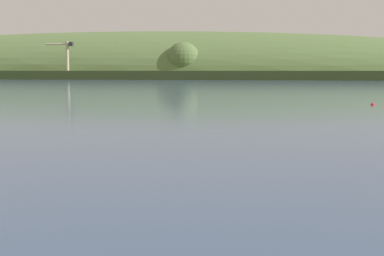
{
  "coord_description": "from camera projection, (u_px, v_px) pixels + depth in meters",
  "views": [
    {
      "loc": [
        5.41,
        5.26,
        4.19
      ],
      "look_at": [
        1.14,
        33.64,
        0.95
      ],
      "focal_mm": 48.81,
      "sensor_mm": 36.0,
      "label": 1
    }
  ],
  "objects": [
    {
      "name": "mooring_buoy_midchannel",
      "position": [
        373.0,
        105.0,
        61.39
      ],
      "size": [
        0.5,
        0.5,
        0.58
      ],
      "color": "red",
      "rests_on": "ground"
    },
    {
      "name": "far_shoreline_hill",
      "position": [
        133.0,
        77.0,
        266.47
      ],
      "size": [
        555.7,
        107.07,
        46.47
      ],
      "rotation": [
        0.0,
        0.0,
        -0.0
      ],
      "color": "#3C4E24",
      "rests_on": "ground"
    },
    {
      "name": "dockside_crane",
      "position": [
        67.0,
        61.0,
        224.77
      ],
      "size": [
        12.35,
        3.19,
        16.11
      ],
      "rotation": [
        0.0,
        0.0,
        3.17
      ],
      "color": "#4C4C51",
      "rests_on": "ground"
    }
  ]
}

